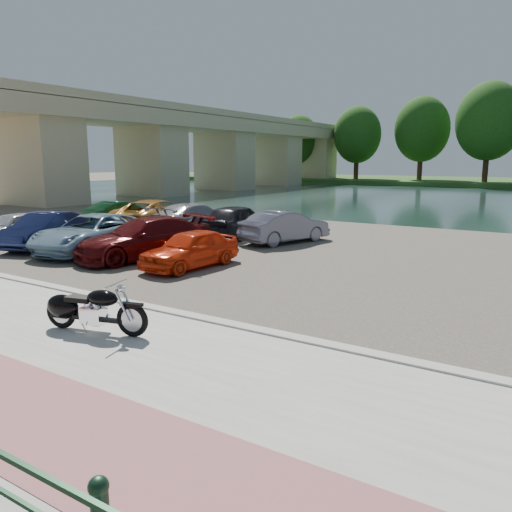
{
  "coord_description": "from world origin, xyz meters",
  "views": [
    {
      "loc": [
        6.58,
        -6.14,
        3.5
      ],
      "look_at": [
        0.04,
        4.28,
        1.1
      ],
      "focal_mm": 35.0,
      "sensor_mm": 36.0,
      "label": 1
    }
  ],
  "objects_px": {
    "motorcycle": "(86,309)",
    "car_1": "(44,230)",
    "car_2": "(93,233)",
    "car_0": "(12,227)"
  },
  "relations": [
    {
      "from": "motorcycle",
      "to": "car_1",
      "type": "relative_size",
      "value": 0.55
    },
    {
      "from": "motorcycle",
      "to": "car_2",
      "type": "distance_m",
      "value": 9.51
    },
    {
      "from": "motorcycle",
      "to": "car_2",
      "type": "xyz_separation_m",
      "value": [
        -7.2,
        6.21,
        0.18
      ]
    },
    {
      "from": "motorcycle",
      "to": "car_2",
      "type": "bearing_deg",
      "value": 124.8
    },
    {
      "from": "car_0",
      "to": "car_2",
      "type": "distance_m",
      "value": 4.85
    },
    {
      "from": "car_1",
      "to": "car_2",
      "type": "distance_m",
      "value": 2.46
    },
    {
      "from": "motorcycle",
      "to": "car_0",
      "type": "relative_size",
      "value": 0.63
    },
    {
      "from": "motorcycle",
      "to": "car_0",
      "type": "bearing_deg",
      "value": 139.02
    },
    {
      "from": "car_0",
      "to": "car_2",
      "type": "xyz_separation_m",
      "value": [
        4.85,
        0.19,
        0.08
      ]
    },
    {
      "from": "car_1",
      "to": "car_2",
      "type": "height_order",
      "value": "car_2"
    }
  ]
}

